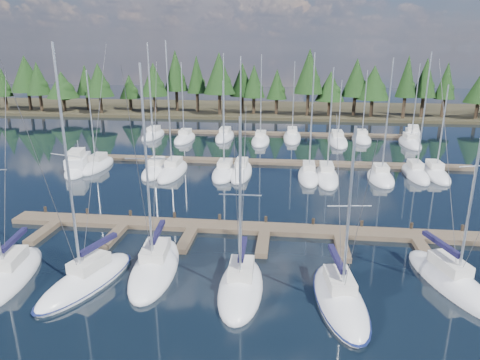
# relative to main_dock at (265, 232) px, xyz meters

# --- Properties ---
(ground) EXTENTS (260.00, 260.00, 0.00)m
(ground) POSITION_rel_main_dock_xyz_m (0.00, 12.64, -0.20)
(ground) COLOR black
(ground) RESTS_ON ground
(far_shore) EXTENTS (220.00, 30.00, 0.60)m
(far_shore) POSITION_rel_main_dock_xyz_m (0.00, 72.64, 0.10)
(far_shore) COLOR #322C1B
(far_shore) RESTS_ON ground
(main_dock) EXTENTS (44.00, 6.13, 0.90)m
(main_dock) POSITION_rel_main_dock_xyz_m (0.00, 0.00, 0.00)
(main_dock) COLOR brown
(main_dock) RESTS_ON ground
(back_docks) EXTENTS (50.00, 21.80, 0.40)m
(back_docks) POSITION_rel_main_dock_xyz_m (0.00, 32.23, -0.00)
(back_docks) COLOR brown
(back_docks) RESTS_ON ground
(front_sailboat_0) EXTENTS (4.14, 8.76, 13.92)m
(front_sailboat_0) POSITION_rel_main_dock_xyz_m (-16.29, -9.21, 0.09)
(front_sailboat_0) COLOR silver
(front_sailboat_0) RESTS_ON ground
(front_sailboat_1) EXTENTS (5.12, 8.77, 15.74)m
(front_sailboat_1) POSITION_rel_main_dock_xyz_m (-10.94, -9.11, 0.10)
(front_sailboat_1) COLOR silver
(front_sailboat_1) RESTS_ON ground
(front_sailboat_2) EXTENTS (3.80, 9.08, 14.61)m
(front_sailboat_2) POSITION_rel_main_dock_xyz_m (-7.09, -6.91, 0.08)
(front_sailboat_2) COLOR silver
(front_sailboat_2) RESTS_ON ground
(front_sailboat_3) EXTENTS (2.92, 7.78, 11.86)m
(front_sailboat_3) POSITION_rel_main_dock_xyz_m (-0.97, -8.74, 0.08)
(front_sailboat_3) COLOR silver
(front_sailboat_3) RESTS_ON ground
(front_sailboat_4) EXTENTS (3.87, 8.88, 11.57)m
(front_sailboat_4) POSITION_rel_main_dock_xyz_m (5.07, -9.44, 0.07)
(front_sailboat_4) COLOR silver
(front_sailboat_4) RESTS_ON ground
(front_sailboat_5) EXTENTS (5.09, 9.26, 14.73)m
(front_sailboat_5) POSITION_rel_main_dock_xyz_m (12.41, -6.58, 0.10)
(front_sailboat_5) COLOR silver
(front_sailboat_5) RESTS_ON ground
(back_sailboat_rows) EXTENTS (45.96, 33.49, 16.28)m
(back_sailboat_rows) POSITION_rel_main_dock_xyz_m (-0.30, 27.54, 0.06)
(back_sailboat_rows) COLOR silver
(back_sailboat_rows) RESTS_ON ground
(motor_yacht_left) EXTENTS (5.05, 9.25, 4.40)m
(motor_yacht_left) POSITION_rel_main_dock_xyz_m (-24.31, 16.57, 0.28)
(motor_yacht_left) COLOR silver
(motor_yacht_left) RESTS_ON ground
(motor_yacht_right) EXTENTS (4.65, 8.93, 4.25)m
(motor_yacht_right) POSITION_rel_main_dock_xyz_m (21.87, 39.89, 0.27)
(motor_yacht_right) COLOR silver
(motor_yacht_right) RESTS_ON ground
(tree_line) EXTENTS (184.94, 11.55, 14.02)m
(tree_line) POSITION_rel_main_dock_xyz_m (-2.03, 62.78, 7.42)
(tree_line) COLOR black
(tree_line) RESTS_ON far_shore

